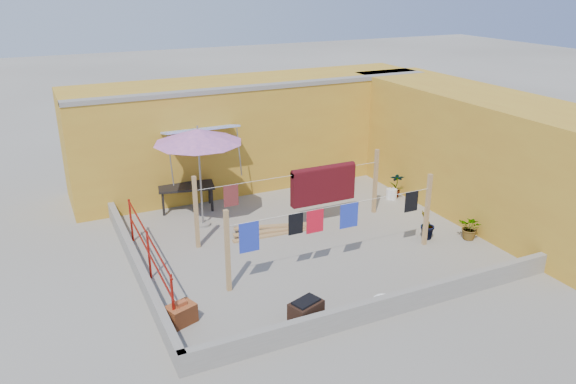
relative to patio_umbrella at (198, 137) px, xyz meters
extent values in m
plane|color=#9E998E|center=(2.01, -1.97, -2.39)|extent=(80.00, 80.00, 0.00)
cube|color=gold|center=(2.51, 2.73, -0.79)|extent=(11.00, 2.40, 3.20)
cube|color=gray|center=(2.51, 1.68, 0.76)|extent=(11.00, 0.35, 0.12)
cube|color=#2D51B2|center=(0.41, 1.18, -0.14)|extent=(2.00, 0.79, 0.22)
cylinder|color=gray|center=(-0.54, 0.81, -0.79)|extent=(0.03, 0.30, 1.28)
cylinder|color=gray|center=(1.36, 0.81, -0.79)|extent=(0.03, 0.30, 1.28)
cube|color=gold|center=(7.21, -1.97, -0.79)|extent=(2.40, 9.00, 3.20)
cube|color=gray|center=(2.01, -5.55, -2.17)|extent=(8.30, 0.16, 0.44)
cube|color=gray|center=(-2.07, -1.97, -2.17)|extent=(0.16, 7.30, 0.44)
cylinder|color=#A71910|center=(-1.84, -4.17, -1.84)|extent=(0.05, 0.05, 1.10)
cylinder|color=#A71910|center=(-1.84, -2.17, -1.84)|extent=(0.05, 0.05, 1.10)
cylinder|color=#A71910|center=(-1.84, -0.17, -1.84)|extent=(0.05, 0.05, 1.10)
cylinder|color=#A71910|center=(-1.84, -2.17, -1.34)|extent=(0.04, 4.20, 0.04)
cylinder|color=#A71910|center=(-1.84, -2.17, -1.79)|extent=(0.04, 4.20, 0.04)
cube|color=tan|center=(-0.49, -3.37, -1.49)|extent=(0.09, 0.09, 1.80)
cube|color=tan|center=(4.51, -3.37, -1.49)|extent=(0.09, 0.09, 1.80)
cube|color=tan|center=(4.51, -1.17, -1.49)|extent=(0.09, 0.09, 1.80)
cube|color=tan|center=(-0.49, -1.17, -1.49)|extent=(0.09, 0.09, 1.80)
cylinder|color=silver|center=(2.01, -3.37, -0.94)|extent=(5.00, 0.01, 0.01)
cylinder|color=silver|center=(2.01, -1.17, -0.94)|extent=(5.00, 0.01, 0.01)
cube|color=#450B11|center=(2.91, -1.17, -1.35)|extent=(1.78, 0.22, 0.92)
cube|color=black|center=(3.08, -1.17, -1.23)|extent=(0.36, 0.02, 0.57)
cube|color=maroon|center=(0.39, -1.17, -1.21)|extent=(0.37, 0.02, 0.54)
cube|color=#2135B4|center=(-0.01, -3.37, -1.27)|extent=(0.43, 0.02, 0.66)
cube|color=black|center=(1.04, -3.37, -1.18)|extent=(0.34, 0.02, 0.48)
cube|color=red|center=(1.50, -3.37, -1.21)|extent=(0.40, 0.02, 0.53)
cube|color=#2135B4|center=(2.35, -3.37, -1.23)|extent=(0.45, 0.02, 0.58)
cube|color=black|center=(4.03, -3.37, -1.19)|extent=(0.35, 0.02, 0.50)
cylinder|color=gray|center=(0.00, 0.00, -2.36)|extent=(0.40, 0.40, 0.07)
cylinder|color=gray|center=(0.00, 0.00, -1.12)|extent=(0.05, 0.05, 2.54)
cone|color=pink|center=(0.00, 0.00, 0.02)|extent=(2.72, 2.72, 0.35)
cylinder|color=gray|center=(0.00, 0.00, 0.22)|extent=(0.04, 0.04, 0.11)
cube|color=black|center=(-0.07, 1.23, -1.72)|extent=(1.62, 1.03, 0.06)
cube|color=black|center=(-0.77, 1.07, -2.06)|extent=(0.06, 0.06, 0.66)
cube|color=black|center=(-0.65, 1.65, -2.06)|extent=(0.06, 0.06, 0.66)
cube|color=black|center=(0.52, 0.81, -2.06)|extent=(0.06, 0.06, 0.66)
cube|color=black|center=(0.64, 1.39, -2.06)|extent=(0.06, 0.06, 0.66)
cube|color=#A24C25|center=(-1.69, -4.10, -2.21)|extent=(0.61, 0.53, 0.37)
cube|color=#B8582B|center=(-1.69, -4.10, -1.98)|extent=(0.26, 0.18, 0.07)
cube|color=tan|center=(1.47, -1.36, -2.37)|extent=(2.23, 0.28, 0.04)
cube|color=tan|center=(1.55, -1.24, -2.32)|extent=(2.23, 0.47, 0.04)
cube|color=tan|center=(1.63, -1.12, -2.27)|extent=(2.18, 0.77, 0.04)
cube|color=black|center=(0.38, -5.17, -2.14)|extent=(0.70, 0.57, 0.50)
cube|color=black|center=(0.38, -5.17, -1.87)|extent=(0.57, 0.45, 0.04)
cylinder|color=white|center=(2.15, -5.13, -2.36)|extent=(0.43, 0.43, 0.06)
torus|color=white|center=(2.15, -5.13, -2.34)|extent=(0.45, 0.45, 0.05)
cylinder|color=white|center=(5.55, -0.60, -2.24)|extent=(0.23, 0.23, 0.31)
cylinder|color=white|center=(5.55, -0.60, -2.06)|extent=(0.06, 0.06, 0.05)
cylinder|color=white|center=(5.49, -0.53, -2.24)|extent=(0.22, 0.22, 0.30)
cylinder|color=white|center=(5.49, -0.53, -2.07)|extent=(0.06, 0.06, 0.05)
torus|color=#186C19|center=(4.27, 1.11, -2.38)|extent=(0.46, 0.46, 0.03)
torus|color=#186C19|center=(4.27, 1.11, -2.34)|extent=(0.39, 0.39, 0.03)
imported|color=#255819|center=(4.02, 0.72, -2.01)|extent=(0.83, 0.77, 0.77)
imported|color=#255819|center=(5.09, 1.23, -2.07)|extent=(0.46, 0.46, 0.65)
imported|color=#255819|center=(5.71, -0.53, -2.01)|extent=(0.49, 0.46, 0.77)
imported|color=#255819|center=(4.74, -3.16, -2.01)|extent=(0.54, 0.53, 0.77)
imported|color=#255819|center=(5.71, -3.62, -2.08)|extent=(0.67, 0.71, 0.62)
camera|label=1|loc=(-3.70, -13.04, 3.67)|focal=35.00mm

